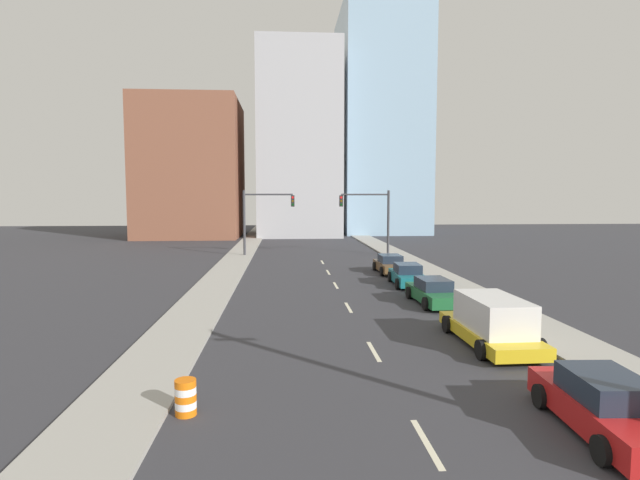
{
  "coord_description": "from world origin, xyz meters",
  "views": [
    {
      "loc": [
        -3.26,
        -2.56,
        5.72
      ],
      "look_at": [
        -0.4,
        38.26,
        2.2
      ],
      "focal_mm": 28.0,
      "sensor_mm": 36.0,
      "label": 1
    }
  ],
  "objects_px": {
    "traffic_barrel": "(186,397)",
    "sedan_brown": "(390,265)",
    "traffic_signal_right": "(374,213)",
    "sedan_teal": "(407,275)",
    "sedan_green": "(433,292)",
    "traffic_signal_left": "(259,213)",
    "sedan_red": "(605,406)",
    "box_truck_yellow": "(492,322)"
  },
  "relations": [
    {
      "from": "traffic_barrel",
      "to": "sedan_red",
      "type": "bearing_deg",
      "value": -9.52
    },
    {
      "from": "sedan_green",
      "to": "sedan_brown",
      "type": "bearing_deg",
      "value": 87.97
    },
    {
      "from": "sedan_green",
      "to": "sedan_teal",
      "type": "xyz_separation_m",
      "value": [
        0.01,
        5.65,
        0.01
      ]
    },
    {
      "from": "box_truck_yellow",
      "to": "sedan_green",
      "type": "distance_m",
      "value": 7.59
    },
    {
      "from": "traffic_signal_left",
      "to": "box_truck_yellow",
      "type": "height_order",
      "value": "traffic_signal_left"
    },
    {
      "from": "sedan_red",
      "to": "box_truck_yellow",
      "type": "distance_m",
      "value": 7.19
    },
    {
      "from": "traffic_signal_right",
      "to": "box_truck_yellow",
      "type": "bearing_deg",
      "value": -91.55
    },
    {
      "from": "traffic_signal_left",
      "to": "box_truck_yellow",
      "type": "bearing_deg",
      "value": -70.91
    },
    {
      "from": "sedan_teal",
      "to": "sedan_brown",
      "type": "bearing_deg",
      "value": 92.32
    },
    {
      "from": "traffic_signal_right",
      "to": "traffic_barrel",
      "type": "xyz_separation_m",
      "value": [
        -11.38,
        -35.63,
        -3.71
      ]
    },
    {
      "from": "traffic_barrel",
      "to": "sedan_green",
      "type": "relative_size",
      "value": 0.2
    },
    {
      "from": "traffic_barrel",
      "to": "sedan_red",
      "type": "relative_size",
      "value": 0.2
    },
    {
      "from": "traffic_signal_left",
      "to": "sedan_green",
      "type": "distance_m",
      "value": 25.14
    },
    {
      "from": "sedan_red",
      "to": "sedan_teal",
      "type": "xyz_separation_m",
      "value": [
        0.22,
        20.41,
        -0.02
      ]
    },
    {
      "from": "traffic_signal_right",
      "to": "sedan_green",
      "type": "height_order",
      "value": "traffic_signal_right"
    },
    {
      "from": "traffic_barrel",
      "to": "sedan_green",
      "type": "xyz_separation_m",
      "value": [
        10.55,
        13.03,
        0.16
      ]
    },
    {
      "from": "sedan_brown",
      "to": "traffic_signal_right",
      "type": "bearing_deg",
      "value": 85.38
    },
    {
      "from": "traffic_signal_right",
      "to": "box_truck_yellow",
      "type": "distance_m",
      "value": 30.37
    },
    {
      "from": "traffic_signal_left",
      "to": "box_truck_yellow",
      "type": "relative_size",
      "value": 1.1
    },
    {
      "from": "sedan_green",
      "to": "sedan_red",
      "type": "bearing_deg",
      "value": -92.89
    },
    {
      "from": "sedan_red",
      "to": "traffic_signal_right",
      "type": "bearing_deg",
      "value": 91.65
    },
    {
      "from": "traffic_signal_left",
      "to": "sedan_brown",
      "type": "relative_size",
      "value": 1.41
    },
    {
      "from": "traffic_signal_left",
      "to": "sedan_green",
      "type": "height_order",
      "value": "traffic_signal_left"
    },
    {
      "from": "sedan_green",
      "to": "sedan_teal",
      "type": "height_order",
      "value": "sedan_teal"
    },
    {
      "from": "traffic_barrel",
      "to": "sedan_brown",
      "type": "xyz_separation_m",
      "value": [
        10.54,
        23.99,
        0.16
      ]
    },
    {
      "from": "traffic_signal_right",
      "to": "sedan_teal",
      "type": "relative_size",
      "value": 1.41
    },
    {
      "from": "traffic_barrel",
      "to": "sedan_brown",
      "type": "height_order",
      "value": "sedan_brown"
    },
    {
      "from": "sedan_red",
      "to": "sedan_green",
      "type": "bearing_deg",
      "value": 92.42
    },
    {
      "from": "traffic_signal_left",
      "to": "traffic_barrel",
      "type": "xyz_separation_m",
      "value": [
        -0.12,
        -35.63,
        -3.71
      ]
    },
    {
      "from": "traffic_barrel",
      "to": "sedan_green",
      "type": "bearing_deg",
      "value": 51.0
    },
    {
      "from": "sedan_brown",
      "to": "sedan_red",
      "type": "bearing_deg",
      "value": -90.96
    },
    {
      "from": "traffic_signal_right",
      "to": "traffic_barrel",
      "type": "height_order",
      "value": "traffic_signal_right"
    },
    {
      "from": "traffic_signal_right",
      "to": "sedan_teal",
      "type": "distance_m",
      "value": 17.33
    },
    {
      "from": "box_truck_yellow",
      "to": "sedan_green",
      "type": "bearing_deg",
      "value": 89.24
    },
    {
      "from": "traffic_barrel",
      "to": "sedan_teal",
      "type": "height_order",
      "value": "sedan_teal"
    },
    {
      "from": "box_truck_yellow",
      "to": "traffic_barrel",
      "type": "bearing_deg",
      "value": -153.6
    },
    {
      "from": "sedan_red",
      "to": "box_truck_yellow",
      "type": "height_order",
      "value": "box_truck_yellow"
    },
    {
      "from": "traffic_barrel",
      "to": "box_truck_yellow",
      "type": "bearing_deg",
      "value": 27.27
    },
    {
      "from": "traffic_signal_left",
      "to": "traffic_signal_right",
      "type": "height_order",
      "value": "same"
    },
    {
      "from": "traffic_signal_left",
      "to": "sedan_brown",
      "type": "distance_m",
      "value": 16.02
    },
    {
      "from": "traffic_signal_right",
      "to": "box_truck_yellow",
      "type": "xyz_separation_m",
      "value": [
        -0.82,
        -30.18,
        -3.26
      ]
    },
    {
      "from": "traffic_barrel",
      "to": "sedan_teal",
      "type": "xyz_separation_m",
      "value": [
        10.56,
        18.68,
        0.18
      ]
    }
  ]
}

